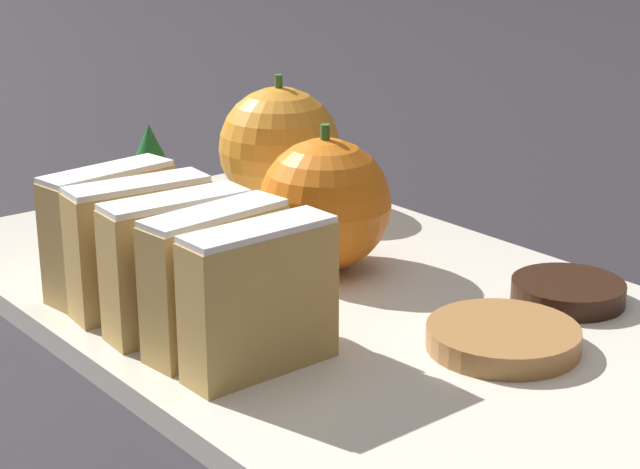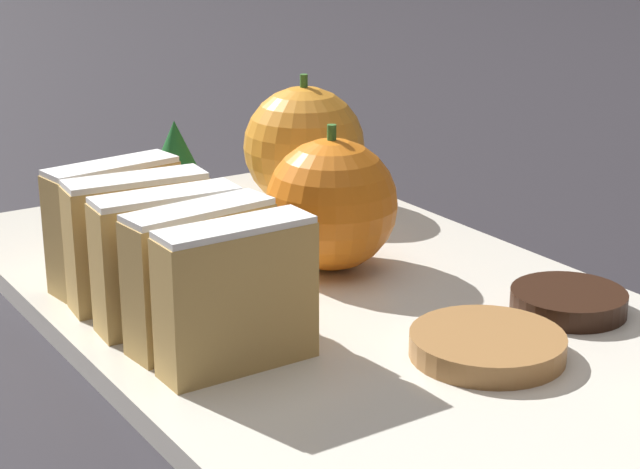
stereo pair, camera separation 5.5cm
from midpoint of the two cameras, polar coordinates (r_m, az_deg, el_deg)
The scene contains 12 objects.
ground_plane at distance 0.57m, azimuth 2.80°, elevation -4.09°, with size 6.00×6.00×0.00m, color #28262B.
serving_platter at distance 0.56m, azimuth 2.80°, elevation -3.52°, with size 0.27×0.45×0.01m.
stollen_slice_front at distance 0.46m, azimuth -1.05°, elevation -3.38°, with size 0.07×0.02×0.07m.
stollen_slice_second at distance 0.49m, azimuth -3.16°, elevation -2.27°, with size 0.07×0.03×0.07m.
stollen_slice_third at distance 0.51m, azimuth -5.18°, elevation -1.29°, with size 0.07×0.03×0.07m.
stollen_slice_fourth at distance 0.54m, azimuth -6.77°, elevation -0.35°, with size 0.07×0.03×0.07m.
stollen_slice_fifth at distance 0.56m, azimuth -8.18°, elevation 0.50°, with size 0.07×0.03×0.07m.
orange_near at distance 0.58m, azimuth 3.33°, elevation 1.57°, with size 0.07×0.07×0.08m.
orange_far at distance 0.70m, azimuth 1.42°, elevation 4.66°, with size 0.08×0.08×0.09m.
chocolate_cookie at distance 0.55m, azimuth 15.94°, elevation -3.50°, with size 0.06×0.06×0.01m.
gingerbread_cookie at distance 0.49m, azimuth 12.12°, elevation -5.86°, with size 0.07×0.07×0.01m.
evergreen_sprig at distance 0.69m, azimuth -5.74°, elevation 3.61°, with size 0.05×0.05×0.06m.
Camera 2 is at (-0.28, -0.44, 0.21)m, focal length 60.00 mm.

